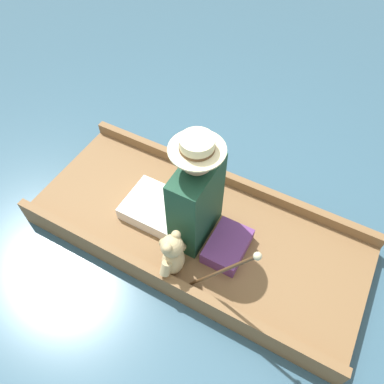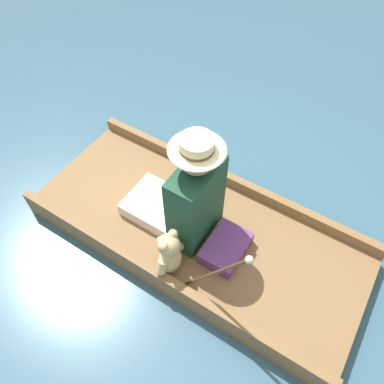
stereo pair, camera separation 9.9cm
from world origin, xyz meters
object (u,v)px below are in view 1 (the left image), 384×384
at_px(teddy_bear, 172,255).
at_px(wine_glass, 186,169).
at_px(seated_person, 187,198).
at_px(walking_cane, 226,269).

distance_m(teddy_bear, wine_glass, 0.84).
distance_m(seated_person, teddy_bear, 0.39).
distance_m(wine_glass, walking_cane, 1.14).
relative_size(teddy_bear, wine_glass, 3.17).
bearing_deg(wine_glass, seated_person, -149.06).
relative_size(wine_glass, walking_cane, 0.17).
xyz_separation_m(wine_glass, walking_cane, (-0.81, -0.72, 0.35)).
relative_size(seated_person, walking_cane, 1.23).
xyz_separation_m(teddy_bear, walking_cane, (-0.04, -0.38, 0.25)).
height_order(seated_person, wine_glass, seated_person).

